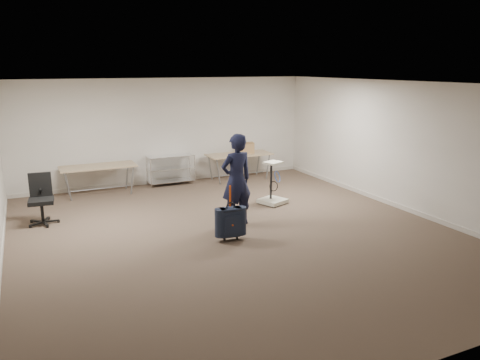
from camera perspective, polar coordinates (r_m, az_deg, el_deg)
name	(u,v)px	position (r m, az deg, el deg)	size (l,w,h in m)	color
ground	(235,234)	(8.94, -0.56, -6.57)	(9.00, 9.00, 0.00)	#403327
room_shell	(209,211)	(10.13, -3.79, -3.83)	(8.00, 9.00, 9.00)	beige
folding_table_left	(98,168)	(11.94, -16.90, 1.43)	(1.80, 0.75, 0.73)	#967C5C
folding_table_right	(239,156)	(12.99, -0.11, 2.99)	(1.80, 0.75, 0.73)	#967C5C
wire_shelf	(171,168)	(12.62, -8.45, 1.41)	(1.22, 0.47, 0.80)	white
person	(236,180)	(9.19, -0.44, 0.00)	(0.67, 0.44, 1.84)	black
suitcase	(231,222)	(8.50, -1.16, -5.14)	(0.40, 0.26, 1.04)	black
office_chair	(42,209)	(10.22, -22.98, -3.25)	(0.62, 0.62, 1.02)	black
equipment_cart	(273,193)	(10.80, 4.01, -1.56)	(0.70, 0.70, 0.99)	beige
cardboard_box	(246,148)	(13.10, 0.80, 3.96)	(0.39, 0.29, 0.29)	olive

